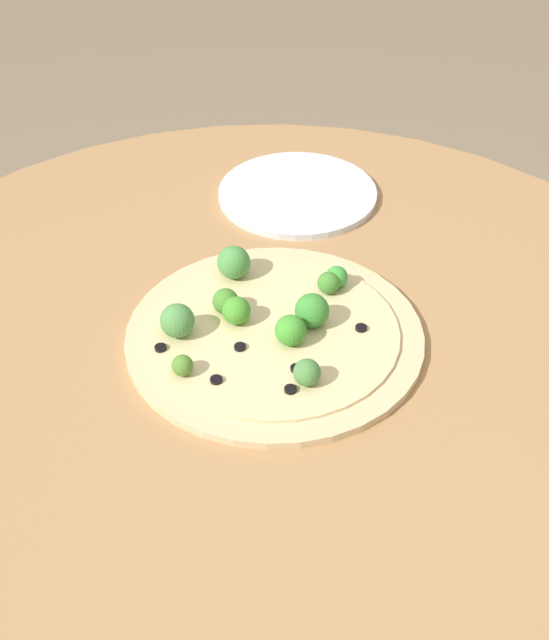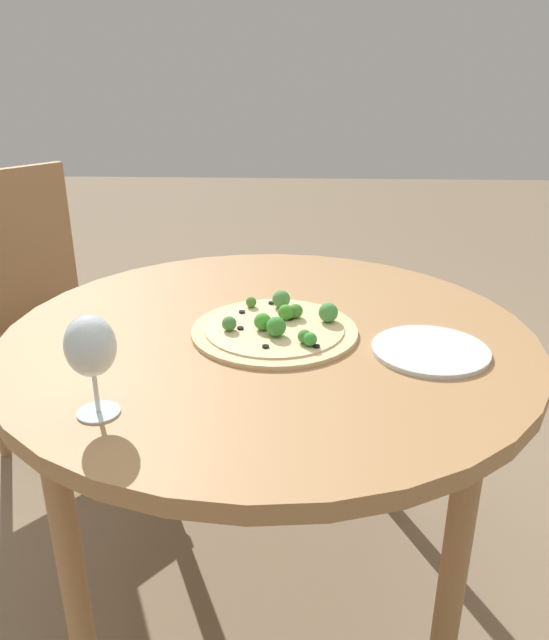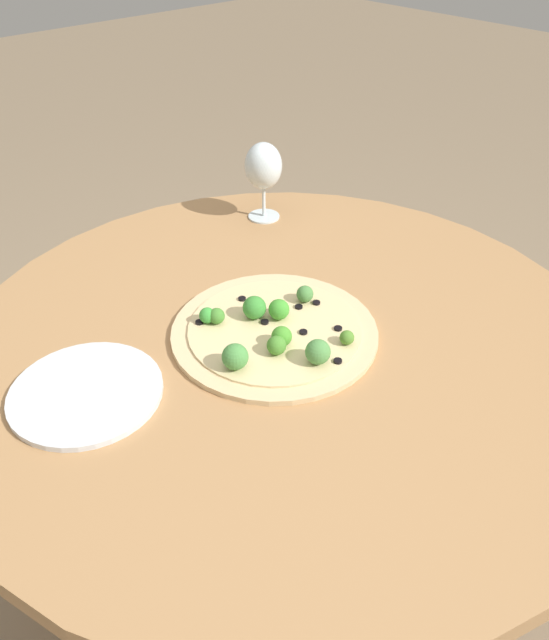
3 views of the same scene
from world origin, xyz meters
name	(u,v)px [view 2 (image 2 of 3)]	position (x,y,z in m)	size (l,w,h in m)	color
ground_plane	(270,588)	(0.00, 0.00, 0.00)	(12.00, 12.00, 0.00)	#847056
dining_table	(269,358)	(0.00, 0.00, 0.67)	(1.14, 1.14, 0.74)	#A87A4C
chair	(44,313)	(0.63, 0.77, 0.51)	(0.56, 0.56, 0.96)	#997047
pizza	(277,327)	(-0.01, -0.02, 0.75)	(0.36, 0.36, 0.06)	#DBBC89
wine_glass	(91,348)	(-0.35, 0.26, 0.86)	(0.08, 0.08, 0.18)	silver
plate_near	(430,350)	(-0.09, -0.33, 0.74)	(0.23, 0.23, 0.01)	silver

